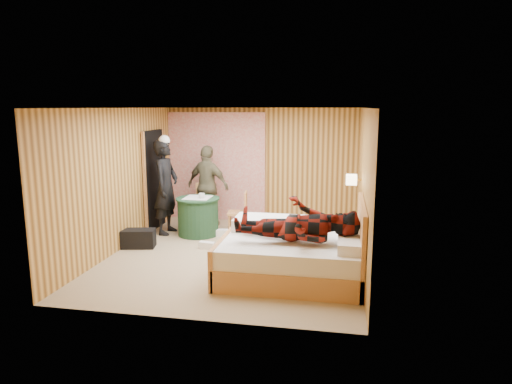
% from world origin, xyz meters
% --- Properties ---
extents(floor, '(4.20, 5.00, 0.01)m').
position_xyz_m(floor, '(0.00, 0.00, 0.00)').
color(floor, tan).
rests_on(floor, ground).
extents(ceiling, '(4.20, 5.00, 0.01)m').
position_xyz_m(ceiling, '(0.00, 0.00, 2.50)').
color(ceiling, white).
rests_on(ceiling, wall_back).
extents(wall_back, '(4.20, 0.02, 2.50)m').
position_xyz_m(wall_back, '(0.00, 2.50, 1.25)').
color(wall_back, tan).
rests_on(wall_back, floor).
extents(wall_left, '(0.02, 5.00, 2.50)m').
position_xyz_m(wall_left, '(-2.10, 0.00, 1.25)').
color(wall_left, tan).
rests_on(wall_left, floor).
extents(wall_right, '(0.02, 5.00, 2.50)m').
position_xyz_m(wall_right, '(2.10, 0.00, 1.25)').
color(wall_right, tan).
rests_on(wall_right, floor).
extents(curtain, '(2.20, 0.08, 2.40)m').
position_xyz_m(curtain, '(-1.00, 2.43, 1.20)').
color(curtain, beige).
rests_on(curtain, floor).
extents(doorway, '(0.06, 0.90, 2.05)m').
position_xyz_m(doorway, '(-2.06, 1.40, 1.02)').
color(doorway, black).
rests_on(doorway, floor).
extents(wall_lamp, '(0.26, 0.24, 0.16)m').
position_xyz_m(wall_lamp, '(1.92, 0.45, 1.30)').
color(wall_lamp, gold).
rests_on(wall_lamp, wall_right).
extents(bed, '(2.16, 1.70, 1.17)m').
position_xyz_m(bed, '(1.12, -0.83, 0.34)').
color(bed, '#E19B5C').
rests_on(bed, floor).
extents(nightstand, '(0.41, 0.56, 0.54)m').
position_xyz_m(nightstand, '(1.88, 0.37, 0.28)').
color(nightstand, '#E19B5C').
rests_on(nightstand, floor).
extents(round_table, '(0.86, 0.86, 0.76)m').
position_xyz_m(round_table, '(-1.02, 1.07, 0.38)').
color(round_table, '#22492A').
rests_on(round_table, floor).
extents(chair_far, '(0.55, 0.55, 0.93)m').
position_xyz_m(chair_far, '(-1.05, 1.75, 0.54)').
color(chair_far, '#E19B5C').
rests_on(chair_far, floor).
extents(chair_near, '(0.43, 0.43, 0.84)m').
position_xyz_m(chair_near, '(-0.22, 1.39, 0.49)').
color(chair_near, '#E19B5C').
rests_on(chair_near, floor).
extents(duffel_bag, '(0.64, 0.42, 0.33)m').
position_xyz_m(duffel_bag, '(-1.83, 0.07, 0.17)').
color(duffel_bag, black).
rests_on(duffel_bag, floor).
extents(sneaker_left, '(0.32, 0.17, 0.13)m').
position_xyz_m(sneaker_left, '(-0.56, 1.05, 0.07)').
color(sneaker_left, white).
rests_on(sneaker_left, floor).
extents(sneaker_right, '(0.29, 0.15, 0.12)m').
position_xyz_m(sneaker_right, '(-0.59, 0.22, 0.06)').
color(sneaker_right, white).
rests_on(sneaker_right, floor).
extents(woman_standing, '(0.49, 0.72, 1.89)m').
position_xyz_m(woman_standing, '(-1.68, 1.08, 0.95)').
color(woman_standing, black).
rests_on(woman_standing, floor).
extents(man_at_table, '(1.09, 0.73, 1.72)m').
position_xyz_m(man_at_table, '(-1.02, 1.79, 0.86)').
color(man_at_table, brown).
rests_on(man_at_table, floor).
extents(man_on_bed, '(0.86, 0.67, 1.77)m').
position_xyz_m(man_on_bed, '(1.15, -1.06, 1.02)').
color(man_on_bed, '#661209').
rests_on(man_on_bed, bed).
extents(book_lower, '(0.21, 0.25, 0.02)m').
position_xyz_m(book_lower, '(1.88, 0.32, 0.55)').
color(book_lower, white).
rests_on(book_lower, nightstand).
extents(book_upper, '(0.17, 0.23, 0.02)m').
position_xyz_m(book_upper, '(1.88, 0.32, 0.57)').
color(book_upper, white).
rests_on(book_upper, nightstand).
extents(cup_nightstand, '(0.11, 0.11, 0.09)m').
position_xyz_m(cup_nightstand, '(1.88, 0.50, 0.59)').
color(cup_nightstand, white).
rests_on(cup_nightstand, nightstand).
extents(cup_table, '(0.15, 0.15, 0.10)m').
position_xyz_m(cup_table, '(-0.92, 1.02, 0.81)').
color(cup_table, white).
rests_on(cup_table, round_table).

